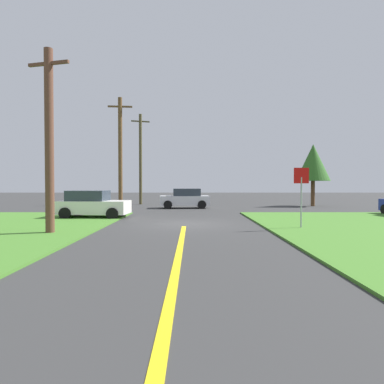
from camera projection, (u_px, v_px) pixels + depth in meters
ground_plane at (183, 224)px, 16.86m from camera, size 120.00×120.00×0.00m
lane_stripe_center at (176, 260)px, 8.86m from camera, size 0.20×14.00×0.01m
stop_sign at (300, 187)px, 14.87m from camera, size 0.69×0.13×2.72m
parked_car_near_building at (91, 204)px, 19.70m from camera, size 4.09×2.26×1.62m
car_approaching_junction at (184, 198)px, 27.80m from camera, size 4.13×2.22×1.62m
utility_pole_near at (47, 140)px, 13.27m from camera, size 1.77×0.56×7.34m
utility_pole_mid at (119, 153)px, 25.14m from camera, size 1.80×0.31×8.46m
utility_pole_far at (139, 158)px, 33.01m from camera, size 1.76×0.64×8.85m
oak_tree_left at (311, 163)px, 30.29m from camera, size 2.99×2.99×5.58m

